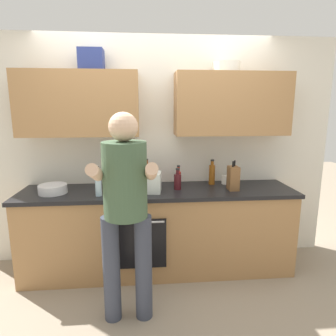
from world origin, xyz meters
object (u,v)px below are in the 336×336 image
(bottle_syrup, at_px, (212,174))
(cup_ceramic, at_px, (125,188))
(knife_block, at_px, (233,178))
(mixing_bowl, at_px, (53,189))
(bottle_wine, at_px, (178,181))
(bottle_soy, at_px, (99,181))
(person_standing, at_px, (126,203))
(bottle_hotsauce, at_px, (178,177))
(bottle_vinegar, at_px, (147,175))
(bottle_water, at_px, (98,183))
(grocery_bag_produce, at_px, (150,182))
(cup_coffee, at_px, (225,180))

(bottle_syrup, height_order, cup_ceramic, bottle_syrup)
(knife_block, bearing_deg, mixing_bowl, 179.04)
(bottle_wine, distance_m, knife_block, 0.58)
(bottle_soy, xyz_separation_m, knife_block, (1.39, -0.15, 0.03))
(person_standing, xyz_separation_m, bottle_syrup, (0.90, 0.92, 0.01))
(bottle_hotsauce, xyz_separation_m, bottle_vinegar, (-0.34, 0.01, 0.03))
(knife_block, bearing_deg, bottle_water, -175.86)
(bottle_hotsauce, height_order, bottle_wine, bottle_wine)
(grocery_bag_produce, bearing_deg, bottle_wine, 16.34)
(knife_block, bearing_deg, bottle_syrup, 125.02)
(knife_block, bearing_deg, cup_ceramic, -179.78)
(bottle_syrup, bearing_deg, bottle_soy, -175.82)
(cup_ceramic, bearing_deg, bottle_syrup, 14.31)
(bottle_wine, bearing_deg, bottle_vinegar, 150.16)
(grocery_bag_produce, bearing_deg, mixing_bowl, 177.22)
(cup_coffee, xyz_separation_m, mixing_bowl, (-1.81, -0.21, -0.01))
(bottle_water, bearing_deg, bottle_wine, 11.95)
(bottle_hotsauce, height_order, bottle_vinegar, bottle_vinegar)
(person_standing, xyz_separation_m, bottle_soy, (-0.32, 0.83, -0.02))
(cup_ceramic, bearing_deg, mixing_bowl, 177.19)
(bottle_soy, height_order, mixing_bowl, bottle_soy)
(cup_ceramic, bearing_deg, bottle_water, -158.85)
(bottle_soy, distance_m, bottle_wine, 0.82)
(mixing_bowl, bearing_deg, bottle_wine, 1.72)
(bottle_soy, bearing_deg, bottle_syrup, 4.18)
(person_standing, distance_m, bottle_vinegar, 0.95)
(cup_coffee, xyz_separation_m, knife_block, (0.02, -0.24, 0.08))
(bottle_hotsauce, bearing_deg, grocery_bag_produce, -141.05)
(bottle_vinegar, bearing_deg, cup_coffee, -0.74)
(bottle_hotsauce, distance_m, cup_coffee, 0.53)
(bottle_syrup, bearing_deg, bottle_wine, -157.26)
(bottle_water, height_order, grocery_bag_produce, bottle_water)
(grocery_bag_produce, bearing_deg, bottle_syrup, 20.14)
(bottle_vinegar, xyz_separation_m, cup_coffee, (0.87, -0.01, -0.07))
(bottle_hotsauce, xyz_separation_m, mixing_bowl, (-1.29, -0.21, -0.04))
(bottle_water, bearing_deg, mixing_bowl, 164.61)
(bottle_syrup, distance_m, cup_coffee, 0.17)
(bottle_water, relative_size, bottle_syrup, 1.05)
(cup_ceramic, relative_size, grocery_bag_produce, 0.46)
(bottle_syrup, bearing_deg, bottle_vinegar, 179.20)
(bottle_water, height_order, cup_coffee, bottle_water)
(bottle_syrup, bearing_deg, knife_block, -54.98)
(bottle_soy, height_order, bottle_wine, bottle_soy)
(bottle_water, bearing_deg, knife_block, 4.14)
(bottle_soy, height_order, bottle_vinegar, bottle_vinegar)
(bottle_wine, bearing_deg, cup_ceramic, -172.40)
(cup_ceramic, bearing_deg, grocery_bag_produce, -2.71)
(bottle_vinegar, distance_m, mixing_bowl, 0.97)
(cup_ceramic, bearing_deg, bottle_wine, 7.60)
(bottle_water, xyz_separation_m, cup_ceramic, (0.24, 0.09, -0.07))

